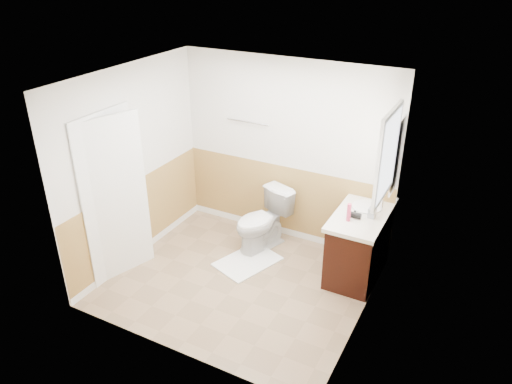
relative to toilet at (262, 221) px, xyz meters
The scene contains 32 objects.
floor 0.93m from the toilet, 82.53° to the right, with size 3.00×3.00×0.00m, color #8C7051.
ceiling 2.25m from the toilet, 82.53° to the right, with size 3.00×3.00×0.00m, color white.
wall_back 0.97m from the toilet, 77.19° to the left, with size 3.00×3.00×0.00m, color silver.
wall_front 2.29m from the toilet, 87.09° to the right, with size 3.00×3.00×0.00m, color silver.
wall_left 1.82m from the toilet, 149.35° to the right, with size 3.00×3.00×0.00m, color silver.
wall_right 1.99m from the toilet, 27.15° to the right, with size 3.00×3.00×0.00m, color silver.
wainscot_back 0.48m from the toilet, 76.87° to the left, with size 3.00×3.00×0.00m, color #B28A47.
wainscot_front 2.12m from the toilet, 87.07° to the right, with size 3.00×3.00×0.00m, color #B28A47.
wainscot_left 1.61m from the toilet, 149.13° to the right, with size 2.60×2.60×0.00m, color #B28A47.
wainscot_right 1.80m from the toilet, 27.33° to the right, with size 2.60×2.60×0.00m, color #B28A47.
toilet is the anchor object (origin of this frame).
bath_mat 0.57m from the toilet, 90.00° to the right, with size 0.55×0.80×0.02m, color white.
vanity_cabinet 1.32m from the toilet, ahead, with size 0.55×1.10×0.80m, color black.
vanity_knob_left 1.03m from the toilet, ahead, with size 0.03×0.03×0.03m, color silver.
vanity_knob_right 1.04m from the toilet, ahead, with size 0.03×0.03×0.03m, color silver.
countertop 1.38m from the toilet, ahead, with size 0.60×1.15×0.05m, color silver.
sink_basin 1.41m from the toilet, ahead, with size 0.36×0.36×0.02m, color white.
faucet 1.60m from the toilet, ahead, with size 0.02×0.02×0.14m, color silver.
lotion_bottle 1.36m from the toilet, ahead, with size 0.05×0.05×0.22m, color #C23255.
soap_dispenser 1.54m from the toilet, ahead, with size 0.08×0.08×0.18m, color #969DA9.
hair_dryer_body 1.36m from the toilet, ahead, with size 0.07×0.07×0.14m, color black.
hair_dryer_handle 1.32m from the toilet, ahead, with size 0.03×0.03×0.07m, color black.
mirror_panel 1.97m from the toilet, ahead, with size 0.02×0.35×0.90m, color silver.
window_frame 2.08m from the toilet, ahead, with size 0.04×0.80×1.00m, color white.
window_glass 2.10m from the toilet, ahead, with size 0.01×0.70×0.90m, color white.
door 1.91m from the toilet, 135.38° to the right, with size 0.05×0.80×2.04m, color white.
door_frame 1.97m from the toilet, 137.02° to the right, with size 0.02×0.92×2.10m, color white.
door_knob 1.64m from the toilet, 142.51° to the right, with size 0.06×0.06×0.06m, color silver.
towel_bar 1.34m from the toilet, 136.24° to the left, with size 0.02×0.02×0.62m, color silver.
tp_holder_bar 0.50m from the toilet, 88.85° to the left, with size 0.02×0.02×0.14m, color silver.
tp_roll 0.50m from the toilet, 88.85° to the left, with size 0.11×0.11×0.10m, color white.
tp_sheet 0.44m from the toilet, 88.85° to the left, with size 0.10×0.01×0.16m, color white.
Camera 1 is at (2.44, -4.22, 3.69)m, focal length 34.25 mm.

